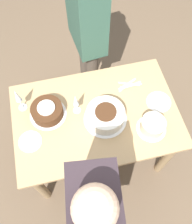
{
  "coord_description": "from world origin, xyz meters",
  "views": [
    {
      "loc": [
        0.19,
        0.81,
        2.38
      ],
      "look_at": [
        0.0,
        0.0,
        0.8
      ],
      "focal_mm": 40.0,
      "sensor_mm": 36.0,
      "label": 1
    }
  ],
  "objects": [
    {
      "name": "person_cutting",
      "position": [
        -0.09,
        -0.68,
        0.98
      ],
      "size": [
        0.26,
        0.42,
        1.63
      ],
      "rotation": [
        0.0,
        0.0,
        1.67
      ],
      "color": "#4C4238",
      "rests_on": "ground_plane"
    },
    {
      "name": "dessert_plate_right",
      "position": [
        0.49,
        0.1,
        0.75
      ],
      "size": [
        0.16,
        0.16,
        0.01
      ],
      "color": "white",
      "rests_on": "dining_table"
    },
    {
      "name": "cake_front_chocolate",
      "position": [
        0.34,
        -0.09,
        0.79
      ],
      "size": [
        0.27,
        0.27,
        0.1
      ],
      "color": "white",
      "rests_on": "dining_table"
    },
    {
      "name": "cake_back_decorated",
      "position": [
        -0.36,
        0.2,
        0.8
      ],
      "size": [
        0.21,
        0.21,
        0.11
      ],
      "color": "white",
      "rests_on": "dining_table"
    },
    {
      "name": "person_watching",
      "position": [
        0.17,
        0.71,
        0.93
      ],
      "size": [
        0.27,
        0.43,
        1.55
      ],
      "rotation": [
        0.0,
        0.0,
        -1.7
      ],
      "color": "#2D334C",
      "rests_on": "ground_plane"
    },
    {
      "name": "dessert_plate_left",
      "position": [
        -0.49,
        0.0,
        0.75
      ],
      "size": [
        0.18,
        0.18,
        0.01
      ],
      "color": "white",
      "rests_on": "dining_table"
    },
    {
      "name": "wine_glass_far",
      "position": [
        0.13,
        -0.07,
        0.88
      ],
      "size": [
        0.06,
        0.06,
        0.21
      ],
      "color": "silver",
      "rests_on": "dining_table"
    },
    {
      "name": "cake_center_white",
      "position": [
        -0.06,
        0.05,
        0.8
      ],
      "size": [
        0.31,
        0.31,
        0.12
      ],
      "color": "white",
      "rests_on": "dining_table"
    },
    {
      "name": "fork_pile",
      "position": [
        -0.31,
        -0.19,
        0.76
      ],
      "size": [
        0.19,
        0.09,
        0.02
      ],
      "color": "silver",
      "rests_on": "dining_table"
    },
    {
      "name": "wine_glass_near",
      "position": [
        0.52,
        -0.19,
        0.9
      ],
      "size": [
        0.06,
        0.06,
        0.23
      ],
      "color": "silver",
      "rests_on": "dining_table"
    },
    {
      "name": "ground_plane",
      "position": [
        0.0,
        0.0,
        0.0
      ],
      "size": [
        12.0,
        12.0,
        0.0
      ],
      "primitive_type": "plane",
      "color": "brown"
    },
    {
      "name": "dining_table",
      "position": [
        0.0,
        0.0,
        0.61
      ],
      "size": [
        1.22,
        0.8,
        0.75
      ],
      "color": "tan",
      "rests_on": "ground_plane"
    }
  ]
}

